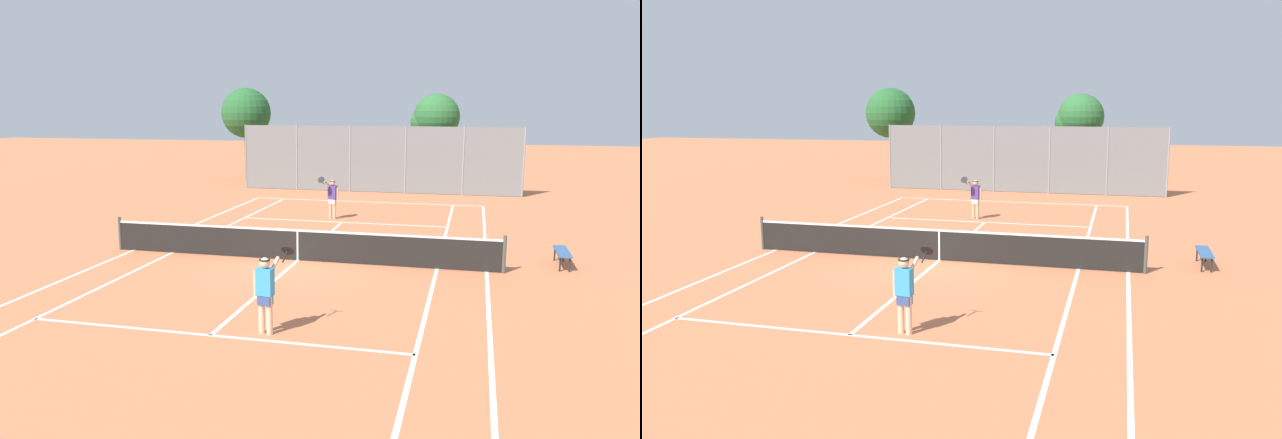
% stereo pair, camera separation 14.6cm
% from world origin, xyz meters
% --- Properties ---
extents(ground_plane, '(120.00, 120.00, 0.00)m').
position_xyz_m(ground_plane, '(0.00, 0.00, 0.00)').
color(ground_plane, '#C67047').
extents(court_line_markings, '(11.10, 23.90, 0.01)m').
position_xyz_m(court_line_markings, '(0.00, 0.00, 0.00)').
color(court_line_markings, white).
rests_on(court_line_markings, ground).
extents(tennis_net, '(12.00, 0.10, 1.07)m').
position_xyz_m(tennis_net, '(0.00, 0.00, 0.51)').
color(tennis_net, '#474C47').
rests_on(tennis_net, ground).
extents(player_near_side, '(0.74, 0.72, 1.77)m').
position_xyz_m(player_near_side, '(1.06, -6.02, 0.93)').
color(player_near_side, beige).
rests_on(player_near_side, ground).
extents(player_far_left, '(0.78, 0.71, 1.77)m').
position_xyz_m(player_far_left, '(-0.55, 7.06, 0.93)').
color(player_far_left, '#D8A884').
rests_on(player_far_left, ground).
extents(loose_tennis_ball_0, '(0.07, 0.07, 0.07)m').
position_xyz_m(loose_tennis_ball_0, '(2.53, 9.52, 0.03)').
color(loose_tennis_ball_0, '#D1DB33').
rests_on(loose_tennis_ball_0, ground).
extents(loose_tennis_ball_1, '(0.07, 0.07, 0.07)m').
position_xyz_m(loose_tennis_ball_1, '(-2.06, 0.74, 0.03)').
color(loose_tennis_ball_1, '#D1DB33').
rests_on(loose_tennis_ball_1, ground).
extents(courtside_bench, '(0.36, 1.50, 0.47)m').
position_xyz_m(courtside_bench, '(7.61, 1.21, 0.41)').
color(courtside_bench, '#33598C').
rests_on(courtside_bench, ground).
extents(back_fence, '(14.93, 0.08, 3.54)m').
position_xyz_m(back_fence, '(0.00, 15.37, 1.77)').
color(back_fence, gray).
rests_on(back_fence, ground).
extents(tree_behind_left, '(3.06, 3.06, 5.66)m').
position_xyz_m(tree_behind_left, '(-8.82, 19.18, 4.06)').
color(tree_behind_left, brown).
rests_on(tree_behind_left, ground).
extents(tree_behind_right, '(2.80, 2.63, 5.27)m').
position_xyz_m(tree_behind_right, '(2.65, 19.02, 3.84)').
color(tree_behind_right, brown).
rests_on(tree_behind_right, ground).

